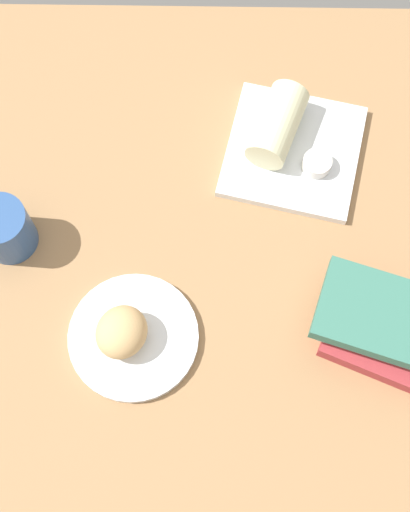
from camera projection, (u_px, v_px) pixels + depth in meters
dining_table at (232, 233)px, 120.82cm from camera, size 110.00×90.00×4.00cm
round_plate at (134, 337)px, 111.87cm from camera, size 20.34×20.34×1.40cm
scone_pastry at (122, 332)px, 108.31cm from camera, size 10.59×10.94×6.07cm
square_plate at (293, 151)px, 123.05cm from camera, size 26.49×26.49×1.60cm
sauce_cup at (317, 163)px, 119.98cm from camera, size 4.86×4.86×2.29cm
breakfast_wrap at (277, 125)px, 120.06cm from camera, size 11.14×15.24×6.77cm
book_stack at (389, 323)px, 108.72cm from camera, size 24.64×20.42×8.98cm
coffee_mug at (2, 229)px, 113.80cm from camera, size 13.67×8.77×9.34cm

